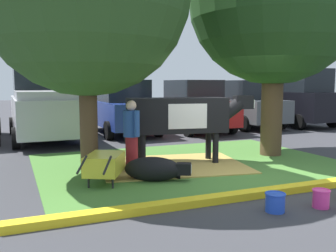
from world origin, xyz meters
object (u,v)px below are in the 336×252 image
(calf_lying, at_px, (154,169))
(pickup_truck_black, at_px, (45,106))
(person_handler, at_px, (132,135))
(bucket_blue, at_px, (275,202))
(wheelbarrow, at_px, (105,164))
(sedan_red, at_px, (193,106))
(sedan_blue, at_px, (122,108))
(sedan_silver, at_px, (243,104))
(bucket_pink, at_px, (321,198))
(cow_holstein, at_px, (182,116))
(suv_black, at_px, (292,97))

(calf_lying, bearing_deg, pickup_truck_black, 101.97)
(person_handler, distance_m, bucket_blue, 3.40)
(wheelbarrow, height_order, sedan_red, sedan_red)
(wheelbarrow, distance_m, sedan_blue, 7.31)
(person_handler, distance_m, sedan_silver, 9.50)
(bucket_blue, bearing_deg, bucket_pink, -9.27)
(sedan_silver, bearing_deg, person_handler, -137.90)
(sedan_red, bearing_deg, sedan_blue, 173.43)
(bucket_pink, bearing_deg, person_handler, 121.79)
(person_handler, relative_size, wheelbarrow, 1.00)
(sedan_silver, bearing_deg, bucket_pink, -117.77)
(sedan_blue, bearing_deg, calf_lying, -101.02)
(cow_holstein, height_order, bucket_blue, cow_holstein)
(suv_black, bearing_deg, wheelbarrow, -146.69)
(cow_holstein, xyz_separation_m, calf_lying, (-1.15, -1.24, -0.90))
(cow_holstein, height_order, calf_lying, cow_holstein)
(sedan_silver, bearing_deg, sedan_blue, -179.19)
(wheelbarrow, relative_size, pickup_truck_black, 0.28)
(sedan_red, height_order, suv_black, suv_black)
(pickup_truck_black, bearing_deg, person_handler, -78.44)
(wheelbarrow, distance_m, sedan_silver, 10.47)
(bucket_pink, xyz_separation_m, sedan_blue, (-0.41, 9.51, 0.84))
(suv_black, bearing_deg, pickup_truck_black, -179.34)
(wheelbarrow, relative_size, sedan_blue, 0.35)
(cow_holstein, height_order, sedan_blue, sedan_blue)
(sedan_blue, distance_m, suv_black, 7.92)
(calf_lying, distance_m, bucket_blue, 2.53)
(person_handler, distance_m, bucket_pink, 3.85)
(cow_holstein, xyz_separation_m, wheelbarrow, (-2.08, -1.08, -0.75))
(person_handler, xyz_separation_m, sedan_red, (4.41, 5.97, 0.16))
(person_handler, distance_m, sedan_red, 7.42)
(calf_lying, distance_m, pickup_truck_black, 6.96)
(cow_holstein, relative_size, sedan_blue, 0.70)
(cow_holstein, relative_size, bucket_pink, 11.00)
(cow_holstein, height_order, pickup_truck_black, pickup_truck_black)
(wheelbarrow, bearing_deg, sedan_red, 52.12)
(sedan_blue, bearing_deg, wheelbarrow, -108.46)
(person_handler, xyz_separation_m, sedan_silver, (7.05, 6.37, 0.16))
(pickup_truck_black, bearing_deg, bucket_blue, -74.85)
(person_handler, relative_size, pickup_truck_black, 0.28)
(bucket_pink, bearing_deg, suv_black, 51.14)
(cow_holstein, relative_size, suv_black, 0.67)
(person_handler, height_order, sedan_silver, sedan_silver)
(calf_lying, distance_m, suv_black, 11.60)
(bucket_pink, height_order, sedan_silver, sedan_silver)
(cow_holstein, xyz_separation_m, bucket_pink, (0.63, -3.68, -0.99))
(pickup_truck_black, xyz_separation_m, sedan_red, (5.63, -0.00, -0.13))
(suv_black, bearing_deg, bucket_pink, -128.86)
(cow_holstein, bearing_deg, bucket_blue, -92.09)
(wheelbarrow, bearing_deg, sedan_blue, 71.54)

